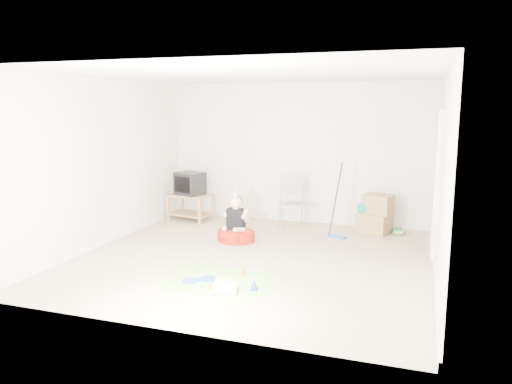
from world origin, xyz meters
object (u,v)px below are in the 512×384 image
(cardboard_boxes, at_px, (375,215))
(seated_woman, at_px, (236,230))
(crt_tv, at_px, (190,183))
(birthday_cake, at_px, (225,289))
(folding_chair, at_px, (293,204))
(tv_stand, at_px, (191,205))

(cardboard_boxes, distance_m, seated_woman, 2.44)
(cardboard_boxes, relative_size, seated_woman, 0.76)
(crt_tv, height_order, birthday_cake, crt_tv)
(birthday_cake, bearing_deg, folding_chair, 90.04)
(cardboard_boxes, bearing_deg, crt_tv, -178.13)
(tv_stand, height_order, crt_tv, crt_tv)
(crt_tv, distance_m, cardboard_boxes, 3.48)
(seated_woman, height_order, birthday_cake, seated_woman)
(tv_stand, distance_m, cardboard_boxes, 3.46)
(seated_woman, distance_m, birthday_cake, 2.25)
(cardboard_boxes, height_order, birthday_cake, cardboard_boxes)
(birthday_cake, bearing_deg, crt_tv, 122.03)
(tv_stand, xyz_separation_m, cardboard_boxes, (3.46, 0.11, 0.03))
(crt_tv, xyz_separation_m, birthday_cake, (2.06, -3.30, -0.67))
(crt_tv, distance_m, folding_chair, 2.08)
(crt_tv, xyz_separation_m, cardboard_boxes, (3.46, 0.11, -0.39))
(folding_chair, bearing_deg, seated_woman, -123.27)
(folding_chair, distance_m, seated_woman, 1.27)
(folding_chair, bearing_deg, tv_stand, 176.51)
(tv_stand, relative_size, crt_tv, 1.76)
(folding_chair, height_order, birthday_cake, folding_chair)
(cardboard_boxes, xyz_separation_m, seated_woman, (-2.08, -1.27, -0.13))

